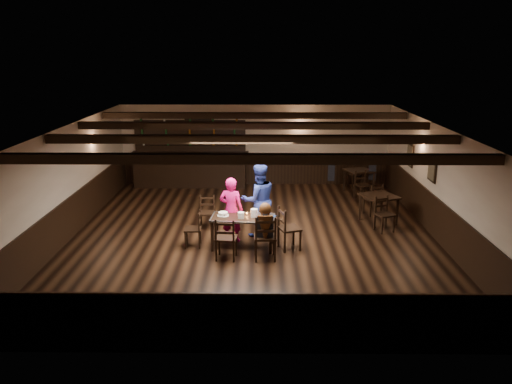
{
  "coord_description": "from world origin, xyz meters",
  "views": [
    {
      "loc": [
        0.18,
        -11.63,
        4.46
      ],
      "look_at": [
        0.07,
        0.2,
        1.07
      ],
      "focal_mm": 35.0,
      "sensor_mm": 36.0,
      "label": 1
    }
  ],
  "objects_px": {
    "chair_near_right": "(265,235)",
    "woman_pink": "(231,210)",
    "dining_table": "(243,221)",
    "bar_counter": "(190,165)",
    "chair_near_left": "(226,236)",
    "cake": "(223,214)",
    "man_blue": "(259,200)"
  },
  "relations": [
    {
      "from": "chair_near_right",
      "to": "cake",
      "type": "distance_m",
      "value": 1.29
    },
    {
      "from": "bar_counter",
      "to": "cake",
      "type": "bearing_deg",
      "value": -74.51
    },
    {
      "from": "chair_near_right",
      "to": "man_blue",
      "type": "xyz_separation_m",
      "value": [
        -0.15,
        1.53,
        0.32
      ]
    },
    {
      "from": "woman_pink",
      "to": "cake",
      "type": "relative_size",
      "value": 5.88
    },
    {
      "from": "dining_table",
      "to": "man_blue",
      "type": "distance_m",
      "value": 0.91
    },
    {
      "from": "chair_near_right",
      "to": "woman_pink",
      "type": "xyz_separation_m",
      "value": [
        -0.8,
        1.17,
        0.19
      ]
    },
    {
      "from": "woman_pink",
      "to": "bar_counter",
      "type": "height_order",
      "value": "bar_counter"
    },
    {
      "from": "chair_near_right",
      "to": "woman_pink",
      "type": "bearing_deg",
      "value": 124.57
    },
    {
      "from": "woman_pink",
      "to": "chair_near_right",
      "type": "bearing_deg",
      "value": 138.29
    },
    {
      "from": "chair_near_left",
      "to": "bar_counter",
      "type": "relative_size",
      "value": 0.25
    },
    {
      "from": "dining_table",
      "to": "chair_near_left",
      "type": "bearing_deg",
      "value": -115.7
    },
    {
      "from": "dining_table",
      "to": "bar_counter",
      "type": "xyz_separation_m",
      "value": [
        -1.96,
        5.48,
        0.06
      ]
    },
    {
      "from": "man_blue",
      "to": "bar_counter",
      "type": "height_order",
      "value": "bar_counter"
    },
    {
      "from": "man_blue",
      "to": "bar_counter",
      "type": "bearing_deg",
      "value": -81.96
    },
    {
      "from": "dining_table",
      "to": "bar_counter",
      "type": "relative_size",
      "value": 0.39
    },
    {
      "from": "cake",
      "to": "chair_near_right",
      "type": "bearing_deg",
      "value": -40.27
    },
    {
      "from": "woman_pink",
      "to": "cake",
      "type": "distance_m",
      "value": 0.38
    },
    {
      "from": "chair_near_left",
      "to": "chair_near_right",
      "type": "height_order",
      "value": "chair_near_right"
    },
    {
      "from": "chair_near_right",
      "to": "man_blue",
      "type": "relative_size",
      "value": 0.56
    },
    {
      "from": "dining_table",
      "to": "woman_pink",
      "type": "relative_size",
      "value": 0.96
    },
    {
      "from": "chair_near_left",
      "to": "bar_counter",
      "type": "xyz_separation_m",
      "value": [
        -1.6,
        6.21,
        0.16
      ]
    },
    {
      "from": "dining_table",
      "to": "chair_near_right",
      "type": "distance_m",
      "value": 0.9
    },
    {
      "from": "dining_table",
      "to": "woman_pink",
      "type": "bearing_deg",
      "value": 124.27
    },
    {
      "from": "dining_table",
      "to": "cake",
      "type": "distance_m",
      "value": 0.48
    },
    {
      "from": "dining_table",
      "to": "man_blue",
      "type": "bearing_deg",
      "value": 65.55
    },
    {
      "from": "chair_near_left",
      "to": "cake",
      "type": "distance_m",
      "value": 0.85
    },
    {
      "from": "woman_pink",
      "to": "chair_near_left",
      "type": "bearing_deg",
      "value": 100.66
    },
    {
      "from": "chair_near_right",
      "to": "cake",
      "type": "bearing_deg",
      "value": 139.73
    },
    {
      "from": "chair_near_right",
      "to": "woman_pink",
      "type": "relative_size",
      "value": 0.65
    },
    {
      "from": "bar_counter",
      "to": "man_blue",
      "type": "bearing_deg",
      "value": -63.71
    },
    {
      "from": "chair_near_right",
      "to": "bar_counter",
      "type": "relative_size",
      "value": 0.26
    },
    {
      "from": "cake",
      "to": "bar_counter",
      "type": "height_order",
      "value": "bar_counter"
    }
  ]
}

